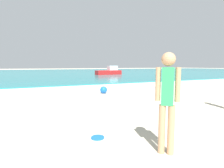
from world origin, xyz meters
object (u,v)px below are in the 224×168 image
(boat_near, at_px, (109,71))
(beach_ball, at_px, (104,90))
(person_standing, at_px, (167,97))
(frisbee, at_px, (98,138))

(boat_near, xyz_separation_m, beach_ball, (-8.08, -17.65, -0.36))
(person_standing, xyz_separation_m, beach_ball, (1.50, 6.56, -0.78))
(person_standing, distance_m, boat_near, 26.04)
(person_standing, xyz_separation_m, frisbee, (-0.83, 1.08, -0.95))
(frisbee, height_order, beach_ball, beach_ball)
(boat_near, height_order, beach_ball, boat_near)
(frisbee, relative_size, beach_ball, 0.72)
(boat_near, bearing_deg, person_standing, 63.90)
(person_standing, distance_m, frisbee, 1.66)
(frisbee, relative_size, boat_near, 0.06)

